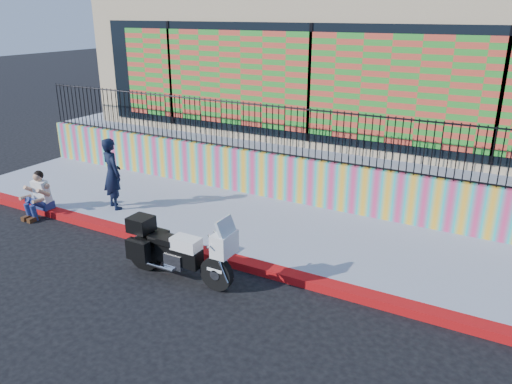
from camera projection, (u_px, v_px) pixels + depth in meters
The scene contains 10 objects.
ground at pixel (219, 260), 9.57m from camera, with size 90.00×90.00×0.00m, color black.
red_curb at pixel (218, 257), 9.54m from camera, with size 16.00×0.30×0.15m, color #B10C0F.
sidewalk at pixel (260, 226), 10.90m from camera, with size 16.00×3.00×0.15m, color #969CB4.
mural_wall at pixel (292, 179), 12.00m from camera, with size 16.00×0.20×1.10m, color #DD3A73.
metal_fence at pixel (293, 132), 11.60m from camera, with size 15.80×0.04×1.20m, color black, non-canonical shape.
elevated_platform at pixel (359, 138), 16.21m from camera, with size 16.00×10.00×1.25m, color #969CB4.
storefront_building at pixel (363, 55), 15.13m from camera, with size 14.00×8.06×4.00m.
police_motorcycle at pixel (177, 249), 8.76m from camera, with size 2.18×0.72×1.36m.
police_officer at pixel (112, 174), 11.46m from camera, with size 0.61×0.40×1.67m, color black.
seated_man at pixel (37, 199), 11.44m from camera, with size 0.54×0.71×1.06m.
Camera 1 is at (4.79, -7.11, 4.51)m, focal length 35.00 mm.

